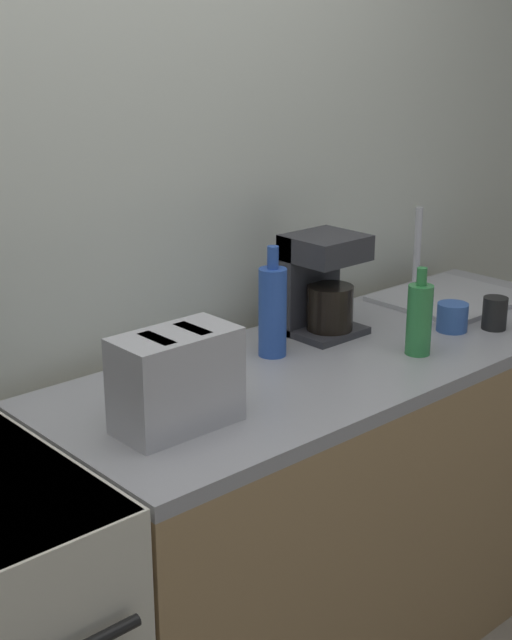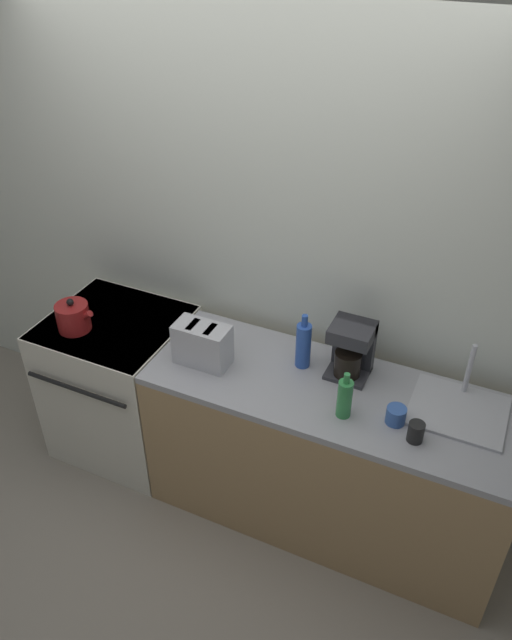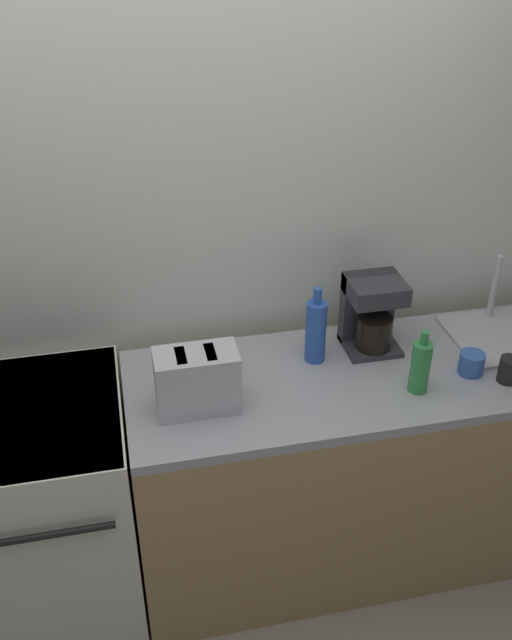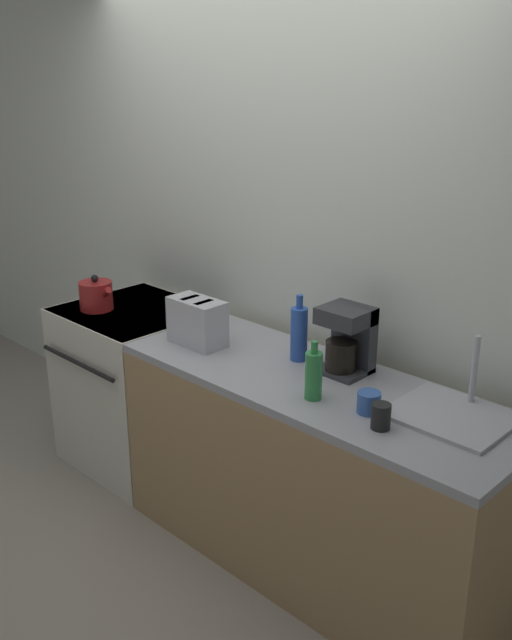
% 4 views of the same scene
% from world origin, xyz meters
% --- Properties ---
extents(ground_plane, '(12.00, 12.00, 0.00)m').
position_xyz_m(ground_plane, '(0.00, 0.00, 0.00)').
color(ground_plane, gray).
extents(wall_back, '(8.00, 0.05, 2.60)m').
position_xyz_m(wall_back, '(0.00, 0.73, 1.30)').
color(wall_back, silver).
rests_on(wall_back, ground_plane).
extents(stove, '(0.73, 0.72, 0.89)m').
position_xyz_m(stove, '(-0.63, 0.34, 0.46)').
color(stove, silver).
rests_on(stove, ground_plane).
extents(counter_block, '(1.79, 0.64, 0.89)m').
position_xyz_m(counter_block, '(0.64, 0.32, 0.44)').
color(counter_block, tan).
rests_on(counter_block, ground_plane).
extents(kettle, '(0.22, 0.17, 0.19)m').
position_xyz_m(kettle, '(-0.77, 0.21, 0.97)').
color(kettle, maroon).
rests_on(kettle, stove).
extents(toaster, '(0.27, 0.15, 0.22)m').
position_xyz_m(toaster, '(-0.02, 0.25, 1.00)').
color(toaster, '#BCBCC1').
rests_on(toaster, counter_block).
extents(coffee_maker, '(0.20, 0.19, 0.29)m').
position_xyz_m(coffee_maker, '(0.67, 0.48, 1.04)').
color(coffee_maker, '#333338').
rests_on(coffee_maker, counter_block).
extents(sink_tray, '(0.42, 0.37, 0.28)m').
position_xyz_m(sink_tray, '(1.20, 0.42, 0.90)').
color(sink_tray, '#B7B7BC').
rests_on(sink_tray, counter_block).
extents(bottle_blue, '(0.07, 0.07, 0.30)m').
position_xyz_m(bottle_blue, '(0.44, 0.43, 1.01)').
color(bottle_blue, '#2D56B7').
rests_on(bottle_blue, counter_block).
extents(bottle_green, '(0.07, 0.07, 0.24)m').
position_xyz_m(bottle_green, '(0.73, 0.18, 0.99)').
color(bottle_green, '#338C47').
rests_on(bottle_green, counter_block).
extents(cup_blue, '(0.09, 0.09, 0.08)m').
position_xyz_m(cup_blue, '(0.96, 0.23, 0.93)').
color(cup_blue, '#3860B2').
rests_on(cup_blue, counter_block).
extents(cup_black, '(0.07, 0.07, 0.09)m').
position_xyz_m(cup_black, '(1.06, 0.16, 0.94)').
color(cup_black, black).
rests_on(cup_black, counter_block).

